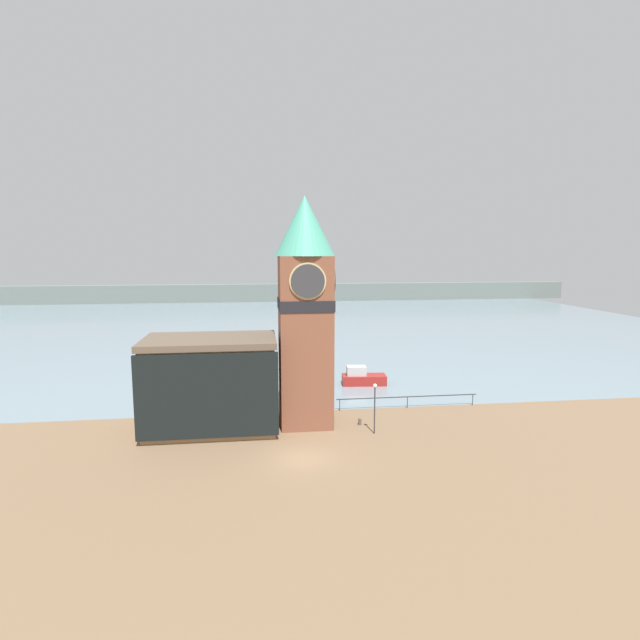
{
  "coord_description": "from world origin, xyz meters",
  "views": [
    {
      "loc": [
        -3.07,
        -33.14,
        14.45
      ],
      "look_at": [
        1.9,
        5.43,
        9.04
      ],
      "focal_mm": 28.0,
      "sensor_mm": 36.0,
      "label": 1
    }
  ],
  "objects_px": {
    "mooring_bollard_near": "(360,421)",
    "lamp_post": "(375,399)",
    "boat_near": "(362,378)",
    "clock_tower": "(305,306)",
    "pier_building": "(211,384)"
  },
  "relations": [
    {
      "from": "clock_tower",
      "to": "mooring_bollard_near",
      "type": "height_order",
      "value": "clock_tower"
    },
    {
      "from": "pier_building",
      "to": "lamp_post",
      "type": "height_order",
      "value": "pier_building"
    },
    {
      "from": "pier_building",
      "to": "boat_near",
      "type": "distance_m",
      "value": 19.42
    },
    {
      "from": "boat_near",
      "to": "mooring_bollard_near",
      "type": "relative_size",
      "value": 7.87
    },
    {
      "from": "clock_tower",
      "to": "pier_building",
      "type": "bearing_deg",
      "value": -177.15
    },
    {
      "from": "pier_building",
      "to": "lamp_post",
      "type": "relative_size",
      "value": 2.6
    },
    {
      "from": "mooring_bollard_near",
      "to": "lamp_post",
      "type": "distance_m",
      "value": 3.37
    },
    {
      "from": "clock_tower",
      "to": "mooring_bollard_near",
      "type": "relative_size",
      "value": 30.42
    },
    {
      "from": "boat_near",
      "to": "mooring_bollard_near",
      "type": "height_order",
      "value": "boat_near"
    },
    {
      "from": "boat_near",
      "to": "lamp_post",
      "type": "height_order",
      "value": "lamp_post"
    },
    {
      "from": "lamp_post",
      "to": "mooring_bollard_near",
      "type": "bearing_deg",
      "value": 108.95
    },
    {
      "from": "pier_building",
      "to": "boat_near",
      "type": "height_order",
      "value": "pier_building"
    },
    {
      "from": "boat_near",
      "to": "lamp_post",
      "type": "xyz_separation_m",
      "value": [
        -2.17,
        -14.61,
        2.09
      ]
    },
    {
      "from": "pier_building",
      "to": "mooring_bollard_near",
      "type": "relative_size",
      "value": 17.16
    },
    {
      "from": "clock_tower",
      "to": "boat_near",
      "type": "xyz_separation_m",
      "value": [
        7.35,
        11.47,
        -9.22
      ]
    }
  ]
}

